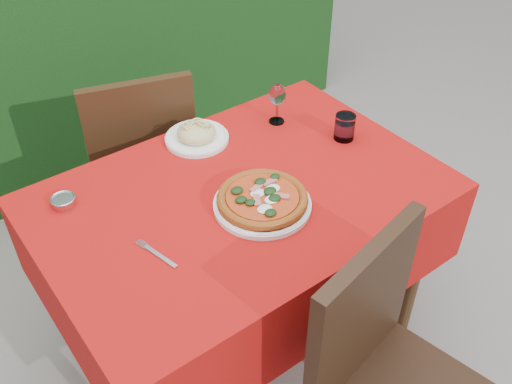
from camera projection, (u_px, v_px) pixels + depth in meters
ground at (244, 336)px, 2.27m from camera, size 60.00×60.00×0.00m
dining_table at (242, 226)px, 1.89m from camera, size 1.26×0.86×0.75m
chair_near at (387, 374)px, 1.52m from camera, size 0.50×0.50×0.95m
chair_far at (142, 156)px, 2.32m from camera, size 0.51×0.51×0.91m
pizza_plate at (262, 200)px, 1.72m from camera, size 0.32×0.32×0.06m
pasta_plate at (197, 135)px, 2.00m from camera, size 0.22×0.22×0.06m
water_glass at (345, 128)px, 1.99m from camera, size 0.07×0.07×0.09m
wine_glass at (277, 96)px, 2.03m from camera, size 0.06×0.06×0.15m
fork at (161, 256)px, 1.57m from camera, size 0.06×0.17×0.00m
steel_ramekin at (64, 202)px, 1.73m from camera, size 0.07×0.07×0.03m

